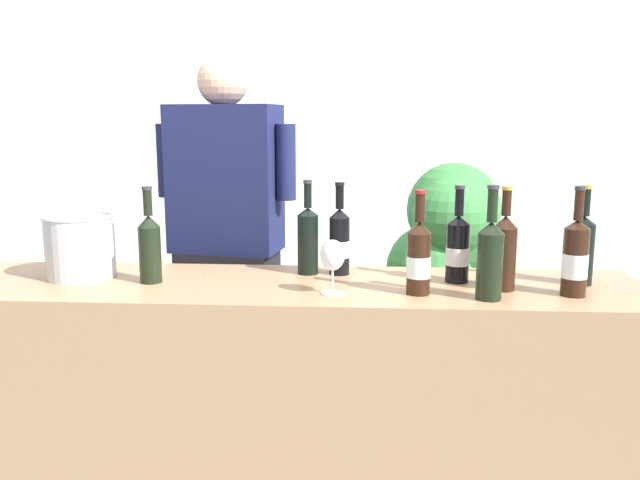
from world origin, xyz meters
The scene contains 15 objects.
wall_back centered at (0.00, 2.60, 1.40)m, with size 8.00×0.10×2.80m, color white.
counter centered at (0.00, 0.00, 0.46)m, with size 2.52×0.55×0.92m, color #9E7A56.
wine_bottle_0 centered at (0.49, -0.11, 1.04)m, with size 0.08×0.08×0.33m.
wine_bottle_1 centered at (0.70, -0.15, 1.06)m, with size 0.08×0.08×0.35m.
wine_bottle_2 centered at (0.63, 0.06, 1.04)m, with size 0.08×0.08×0.33m.
wine_bottle_3 centered at (1.04, 0.06, 1.05)m, with size 0.08×0.08×0.33m.
wine_bottle_5 centered at (0.12, 0.15, 1.05)m, with size 0.07×0.07×0.34m.
wine_bottle_6 centered at (-0.40, -0.02, 1.05)m, with size 0.07×0.07×0.33m.
wine_bottle_7 centered at (0.97, -0.09, 1.05)m, with size 0.08×0.08×0.35m.
wine_bottle_8 centered at (0.77, -0.04, 1.06)m, with size 0.08×0.08×0.34m.
wine_bottle_9 centered at (0.23, 0.15, 1.05)m, with size 0.07×0.07×0.33m.
wine_glass centered at (0.22, -0.12, 1.04)m, with size 0.08×0.08×0.17m.
ice_bucket centered at (-0.67, 0.04, 1.04)m, with size 0.24×0.24×0.22m.
person_server centered at (-0.26, 0.53, 0.84)m, with size 0.59×0.30×1.72m.
potted_shrub centered at (0.71, 1.03, 0.79)m, with size 0.58×0.55×1.26m.
Camera 1 is at (0.31, -2.12, 1.47)m, focal length 36.50 mm.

